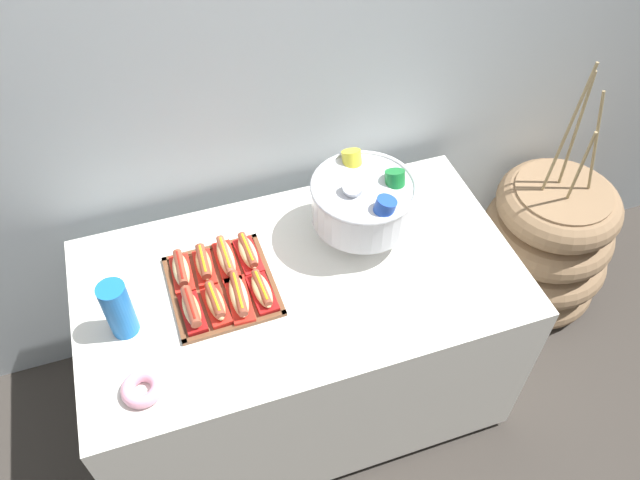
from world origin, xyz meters
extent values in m
plane|color=#38332D|center=(0.00, 0.00, 0.00)|extent=(10.00, 10.00, 0.00)
cube|color=#B2BCC1|center=(0.00, 0.53, 1.30)|extent=(6.00, 0.10, 2.60)
cube|color=white|center=(0.00, 0.00, 0.41)|extent=(1.46, 0.81, 0.74)
cylinder|color=black|center=(0.62, -0.29, 0.02)|extent=(0.05, 0.05, 0.04)
cylinder|color=black|center=(-0.62, 0.29, 0.02)|extent=(0.05, 0.05, 0.04)
cylinder|color=black|center=(0.62, 0.29, 0.02)|extent=(0.05, 0.05, 0.04)
cylinder|color=#896B4C|center=(1.19, 0.19, 0.32)|extent=(0.39, 0.39, 0.64)
torus|color=#896B4C|center=(1.19, 0.19, 0.08)|extent=(0.58, 0.58, 0.15)
torus|color=#896B4C|center=(1.19, 0.19, 0.24)|extent=(0.60, 0.60, 0.15)
torus|color=#896B4C|center=(1.19, 0.19, 0.40)|extent=(0.56, 0.56, 0.15)
torus|color=#896B4C|center=(1.19, 0.19, 0.56)|extent=(0.52, 0.52, 0.15)
cylinder|color=#937F56|center=(1.15, 0.13, 0.83)|extent=(0.05, 0.05, 0.37)
cylinder|color=#937F56|center=(1.20, 0.26, 0.89)|extent=(0.02, 0.05, 0.50)
cylinder|color=#937F56|center=(1.26, 0.20, 0.87)|extent=(0.07, 0.07, 0.44)
cylinder|color=#937F56|center=(1.13, 0.23, 0.93)|extent=(0.07, 0.03, 0.56)
cube|color=brown|center=(-0.25, 0.04, 0.78)|extent=(0.34, 0.37, 0.01)
cube|color=brown|center=(-0.25, -0.14, 0.79)|extent=(0.33, 0.02, 0.01)
cube|color=brown|center=(-0.26, 0.21, 0.79)|extent=(0.33, 0.02, 0.01)
cube|color=brown|center=(-0.41, 0.03, 0.79)|extent=(0.02, 0.36, 0.01)
cube|color=brown|center=(-0.09, 0.04, 0.79)|extent=(0.02, 0.36, 0.01)
cube|color=#B21414|center=(-0.36, -0.05, 0.80)|extent=(0.07, 0.16, 0.02)
ellipsoid|color=tan|center=(-0.36, -0.05, 0.82)|extent=(0.06, 0.15, 0.04)
cylinder|color=brown|center=(-0.36, -0.05, 0.83)|extent=(0.04, 0.15, 0.03)
cylinder|color=red|center=(-0.36, -0.05, 0.85)|extent=(0.01, 0.12, 0.01)
cube|color=red|center=(-0.29, -0.05, 0.80)|extent=(0.07, 0.16, 0.02)
ellipsoid|color=tan|center=(-0.29, -0.05, 0.82)|extent=(0.06, 0.15, 0.04)
cylinder|color=brown|center=(-0.29, -0.05, 0.83)|extent=(0.04, 0.14, 0.03)
cylinder|color=yellow|center=(-0.29, -0.05, 0.85)|extent=(0.02, 0.11, 0.01)
cube|color=red|center=(-0.21, -0.05, 0.80)|extent=(0.07, 0.19, 0.02)
ellipsoid|color=beige|center=(-0.21, -0.05, 0.82)|extent=(0.06, 0.17, 0.04)
cylinder|color=brown|center=(-0.21, -0.05, 0.83)|extent=(0.04, 0.17, 0.03)
cylinder|color=yellow|center=(-0.21, -0.05, 0.85)|extent=(0.01, 0.14, 0.01)
cube|color=#B21414|center=(-0.14, -0.04, 0.80)|extent=(0.07, 0.16, 0.02)
ellipsoid|color=#E0BC7F|center=(-0.14, -0.04, 0.82)|extent=(0.06, 0.15, 0.04)
cylinder|color=brown|center=(-0.14, -0.04, 0.83)|extent=(0.03, 0.14, 0.03)
cylinder|color=yellow|center=(-0.14, -0.04, 0.84)|extent=(0.01, 0.12, 0.01)
cube|color=red|center=(-0.37, 0.12, 0.80)|extent=(0.07, 0.16, 0.02)
ellipsoid|color=#E0BC7F|center=(-0.37, 0.12, 0.82)|extent=(0.05, 0.15, 0.04)
cylinder|color=brown|center=(-0.37, 0.12, 0.83)|extent=(0.03, 0.14, 0.03)
cylinder|color=red|center=(-0.37, 0.12, 0.84)|extent=(0.01, 0.12, 0.01)
cube|color=red|center=(-0.29, 0.12, 0.80)|extent=(0.06, 0.15, 0.02)
ellipsoid|color=tan|center=(-0.29, 0.12, 0.82)|extent=(0.05, 0.14, 0.04)
cylinder|color=brown|center=(-0.29, 0.12, 0.83)|extent=(0.03, 0.14, 0.03)
cylinder|color=yellow|center=(-0.29, 0.12, 0.85)|extent=(0.01, 0.12, 0.01)
cube|color=red|center=(-0.22, 0.12, 0.80)|extent=(0.07, 0.18, 0.02)
ellipsoid|color=beige|center=(-0.22, 0.12, 0.82)|extent=(0.05, 0.17, 0.04)
cylinder|color=#A8563D|center=(-0.22, 0.12, 0.83)|extent=(0.03, 0.16, 0.03)
cylinder|color=yellow|center=(-0.22, 0.12, 0.85)|extent=(0.01, 0.14, 0.01)
cube|color=red|center=(-0.14, 0.12, 0.80)|extent=(0.07, 0.17, 0.02)
ellipsoid|color=beige|center=(-0.14, 0.12, 0.82)|extent=(0.06, 0.15, 0.04)
cylinder|color=brown|center=(-0.14, 0.12, 0.83)|extent=(0.04, 0.15, 0.03)
cylinder|color=yellow|center=(-0.14, 0.12, 0.85)|extent=(0.01, 0.12, 0.01)
cylinder|color=silver|center=(0.26, 0.11, 0.79)|extent=(0.19, 0.19, 0.02)
cone|color=silver|center=(0.26, 0.11, 0.83)|extent=(0.07, 0.07, 0.07)
cylinder|color=silver|center=(0.26, 0.11, 0.94)|extent=(0.34, 0.34, 0.14)
torus|color=silver|center=(0.26, 0.11, 1.01)|extent=(0.35, 0.35, 0.02)
cylinder|color=#197A33|center=(0.36, 0.09, 0.99)|extent=(0.09, 0.13, 0.15)
cylinder|color=yellow|center=(0.27, 0.23, 0.99)|extent=(0.09, 0.13, 0.15)
cylinder|color=#B7BCC6|center=(0.22, 0.11, 0.99)|extent=(0.10, 0.11, 0.15)
cylinder|color=#1E47B2|center=(0.27, -0.01, 0.99)|extent=(0.12, 0.09, 0.14)
cylinder|color=blue|center=(-0.57, -0.03, 0.83)|extent=(0.08, 0.08, 0.11)
cylinder|color=blue|center=(-0.57, -0.03, 0.85)|extent=(0.08, 0.08, 0.11)
cylinder|color=blue|center=(-0.57, -0.03, 0.87)|extent=(0.08, 0.08, 0.11)
cylinder|color=blue|center=(-0.57, -0.03, 0.89)|extent=(0.08, 0.08, 0.11)
cylinder|color=blue|center=(-0.57, -0.03, 0.91)|extent=(0.08, 0.08, 0.11)
cylinder|color=blue|center=(-0.57, -0.03, 0.93)|extent=(0.08, 0.08, 0.11)
torus|color=pink|center=(-0.54, -0.26, 0.80)|extent=(0.12, 0.12, 0.04)
camera|label=1|loc=(-0.34, -1.22, 2.36)|focal=34.46mm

